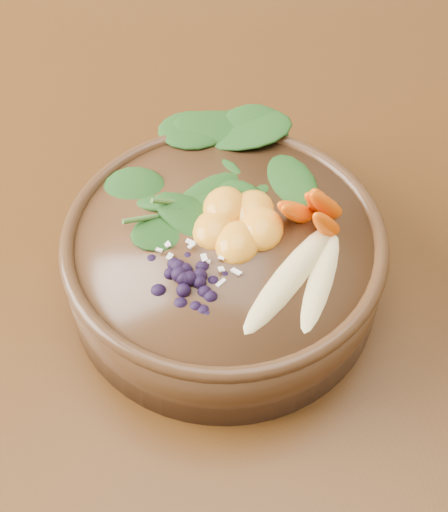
{
  "coord_description": "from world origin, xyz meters",
  "views": [
    {
      "loc": [
        -0.01,
        -0.51,
        1.27
      ],
      "look_at": [
        -0.09,
        -0.14,
        0.8
      ],
      "focal_mm": 50.0,
      "sensor_mm": 36.0,
      "label": 1
    }
  ],
  "objects_px": {
    "mandarin_cluster": "(238,213)",
    "blueberry_pile": "(182,266)",
    "dining_table": "(336,257)",
    "kale_heap": "(225,159)",
    "carrot_cluster": "(326,180)",
    "banana_halves": "(307,269)",
    "stoneware_bowl": "(224,263)"
  },
  "relations": [
    {
      "from": "carrot_cluster",
      "to": "banana_halves",
      "type": "height_order",
      "value": "carrot_cluster"
    },
    {
      "from": "dining_table",
      "to": "mandarin_cluster",
      "type": "relative_size",
      "value": 18.71
    },
    {
      "from": "dining_table",
      "to": "banana_halves",
      "type": "relative_size",
      "value": 11.29
    },
    {
      "from": "stoneware_bowl",
      "to": "blueberry_pile",
      "type": "height_order",
      "value": "blueberry_pile"
    },
    {
      "from": "banana_halves",
      "to": "blueberry_pile",
      "type": "distance_m",
      "value": 0.1
    },
    {
      "from": "dining_table",
      "to": "stoneware_bowl",
      "type": "relative_size",
      "value": 5.93
    },
    {
      "from": "dining_table",
      "to": "carrot_cluster",
      "type": "xyz_separation_m",
      "value": [
        -0.02,
        -0.09,
        0.2
      ]
    },
    {
      "from": "dining_table",
      "to": "kale_heap",
      "type": "bearing_deg",
      "value": -147.72
    },
    {
      "from": "carrot_cluster",
      "to": "blueberry_pile",
      "type": "bearing_deg",
      "value": -109.55
    },
    {
      "from": "stoneware_bowl",
      "to": "banana_halves",
      "type": "xyz_separation_m",
      "value": [
        0.07,
        -0.03,
        0.05
      ]
    },
    {
      "from": "blueberry_pile",
      "to": "kale_heap",
      "type": "bearing_deg",
      "value": 87.37
    },
    {
      "from": "banana_halves",
      "to": "blueberry_pile",
      "type": "relative_size",
      "value": 1.14
    },
    {
      "from": "kale_heap",
      "to": "blueberry_pile",
      "type": "relative_size",
      "value": 1.42
    },
    {
      "from": "mandarin_cluster",
      "to": "blueberry_pile",
      "type": "relative_size",
      "value": 0.69
    },
    {
      "from": "stoneware_bowl",
      "to": "carrot_cluster",
      "type": "bearing_deg",
      "value": 31.88
    },
    {
      "from": "stoneware_bowl",
      "to": "kale_heap",
      "type": "xyz_separation_m",
      "value": [
        -0.02,
        0.07,
        0.06
      ]
    },
    {
      "from": "mandarin_cluster",
      "to": "dining_table",
      "type": "bearing_deg",
      "value": 54.98
    },
    {
      "from": "carrot_cluster",
      "to": "mandarin_cluster",
      "type": "xyz_separation_m",
      "value": [
        -0.07,
        -0.03,
        -0.02
      ]
    },
    {
      "from": "kale_heap",
      "to": "banana_halves",
      "type": "bearing_deg",
      "value": -47.98
    },
    {
      "from": "kale_heap",
      "to": "mandarin_cluster",
      "type": "height_order",
      "value": "kale_heap"
    },
    {
      "from": "kale_heap",
      "to": "mandarin_cluster",
      "type": "xyz_separation_m",
      "value": [
        0.02,
        -0.05,
        -0.01
      ]
    },
    {
      "from": "banana_halves",
      "to": "blueberry_pile",
      "type": "xyz_separation_m",
      "value": [
        -0.09,
        -0.02,
        0.01
      ]
    },
    {
      "from": "kale_heap",
      "to": "blueberry_pile",
      "type": "height_order",
      "value": "kale_heap"
    },
    {
      "from": "banana_halves",
      "to": "blueberry_pile",
      "type": "bearing_deg",
      "value": -141.51
    },
    {
      "from": "stoneware_bowl",
      "to": "mandarin_cluster",
      "type": "bearing_deg",
      "value": 59.23
    },
    {
      "from": "kale_heap",
      "to": "carrot_cluster",
      "type": "distance_m",
      "value": 0.09
    },
    {
      "from": "dining_table",
      "to": "kale_heap",
      "type": "xyz_separation_m",
      "value": [
        -0.11,
        -0.07,
        0.19
      ]
    },
    {
      "from": "kale_heap",
      "to": "blueberry_pile",
      "type": "bearing_deg",
      "value": -92.63
    },
    {
      "from": "kale_heap",
      "to": "banana_halves",
      "type": "xyz_separation_m",
      "value": [
        0.09,
        -0.1,
        -0.01
      ]
    },
    {
      "from": "dining_table",
      "to": "blueberry_pile",
      "type": "xyz_separation_m",
      "value": [
        -0.12,
        -0.19,
        0.18
      ]
    },
    {
      "from": "carrot_cluster",
      "to": "banana_halves",
      "type": "distance_m",
      "value": 0.08
    },
    {
      "from": "stoneware_bowl",
      "to": "blueberry_pile",
      "type": "relative_size",
      "value": 2.16
    }
  ]
}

